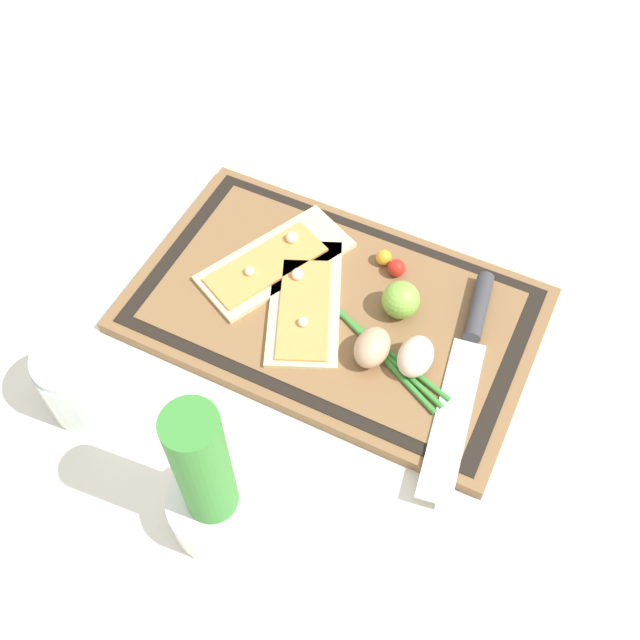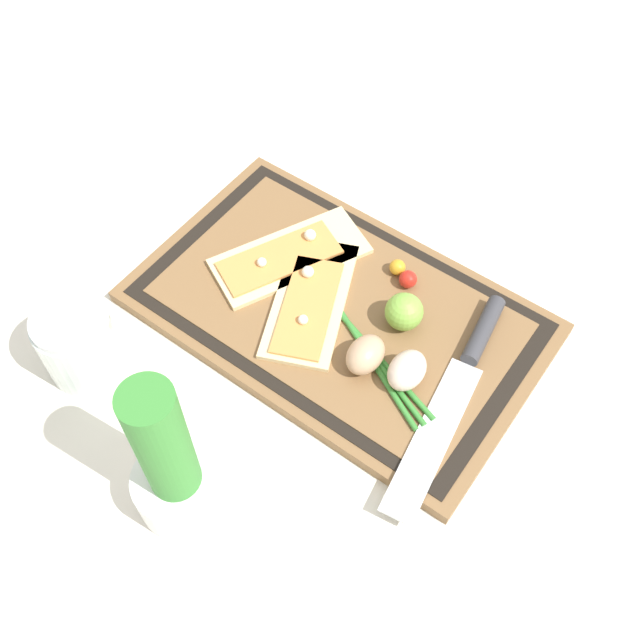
% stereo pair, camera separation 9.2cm
% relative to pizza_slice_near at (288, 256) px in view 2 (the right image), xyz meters
% --- Properties ---
extents(ground_plane, '(6.00, 6.00, 0.00)m').
position_rel_pizza_slice_near_xyz_m(ground_plane, '(-0.10, 0.03, -0.03)').
color(ground_plane, silver).
extents(cutting_board, '(0.51, 0.31, 0.02)m').
position_rel_pizza_slice_near_xyz_m(cutting_board, '(-0.10, 0.03, -0.02)').
color(cutting_board, brown).
rests_on(cutting_board, ground_plane).
extents(pizza_slice_near, '(0.17, 0.22, 0.02)m').
position_rel_pizza_slice_near_xyz_m(pizza_slice_near, '(0.00, 0.00, 0.00)').
color(pizza_slice_near, beige).
rests_on(pizza_slice_near, cutting_board).
extents(pizza_slice_far, '(0.16, 0.22, 0.02)m').
position_rel_pizza_slice_near_xyz_m(pizza_slice_far, '(-0.07, 0.04, 0.00)').
color(pizza_slice_far, beige).
rests_on(pizza_slice_far, cutting_board).
extents(knife, '(0.08, 0.32, 0.02)m').
position_rel_pizza_slice_near_xyz_m(knife, '(-0.28, 0.01, 0.00)').
color(knife, silver).
rests_on(knife, cutting_board).
extents(egg_brown, '(0.04, 0.06, 0.04)m').
position_rel_pizza_slice_near_xyz_m(egg_brown, '(-0.18, 0.07, 0.02)').
color(egg_brown, tan).
rests_on(egg_brown, cutting_board).
extents(egg_pink, '(0.04, 0.06, 0.04)m').
position_rel_pizza_slice_near_xyz_m(egg_pink, '(-0.23, 0.06, 0.02)').
color(egg_pink, beige).
rests_on(egg_pink, cutting_board).
extents(lime, '(0.05, 0.05, 0.05)m').
position_rel_pizza_slice_near_xyz_m(lime, '(-0.18, -0.00, 0.02)').
color(lime, '#7FB742').
rests_on(lime, cutting_board).
extents(cherry_tomato_red, '(0.02, 0.02, 0.02)m').
position_rel_pizza_slice_near_xyz_m(cherry_tomato_red, '(-0.15, -0.06, 0.01)').
color(cherry_tomato_red, red).
rests_on(cherry_tomato_red, cutting_board).
extents(cherry_tomato_yellow, '(0.02, 0.02, 0.02)m').
position_rel_pizza_slice_near_xyz_m(cherry_tomato_yellow, '(-0.13, -0.07, 0.01)').
color(cherry_tomato_yellow, gold).
rests_on(cherry_tomato_yellow, cutting_board).
extents(scallion_bunch, '(0.32, 0.16, 0.01)m').
position_rel_pizza_slice_near_xyz_m(scallion_bunch, '(-0.12, 0.04, -0.00)').
color(scallion_bunch, '#388433').
rests_on(scallion_bunch, cutting_board).
extents(herb_pot, '(0.10, 0.10, 0.23)m').
position_rel_pizza_slice_near_xyz_m(herb_pot, '(-0.11, 0.33, 0.06)').
color(herb_pot, white).
rests_on(herb_pot, ground_plane).
extents(sauce_jar, '(0.09, 0.09, 0.10)m').
position_rel_pizza_slice_near_xyz_m(sauce_jar, '(0.11, 0.27, 0.02)').
color(sauce_jar, silver).
rests_on(sauce_jar, ground_plane).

